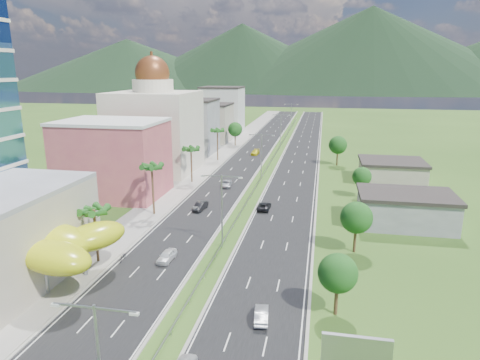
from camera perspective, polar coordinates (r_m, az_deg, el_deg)
The scene contains 35 objects.
ground at distance 55.18m, azimuth -4.82°, elevation -12.98°, with size 500.00×500.00×0.00m, color #2D5119.
road_left at distance 140.93m, azimuth 2.14°, elevation 4.17°, with size 11.00×260.00×0.04m, color black.
road_right at distance 139.47m, azimuth 8.25°, elevation 3.92°, with size 11.00×260.00×0.04m, color black.
sidewalk_left at distance 142.67m, azimuth -1.64°, elevation 4.32°, with size 7.00×260.00×0.12m, color gray.
median_guardrail at distance 122.31m, azimuth 4.31°, elevation 2.82°, with size 0.10×216.06×0.76m.
streetlight_median_b at distance 61.53m, azimuth -2.44°, elevation -3.15°, with size 6.04×0.25×11.00m.
streetlight_median_c at distance 99.72m, azimuth 2.88°, elevation 3.74°, with size 6.04×0.25×11.00m.
streetlight_median_d at distance 143.87m, azimuth 5.45°, elevation 7.04°, with size 6.04×0.25×11.00m.
streetlight_median_e at distance 188.42m, azimuth 6.82°, elevation 8.78°, with size 6.04×0.25×11.00m.
lime_canopy at distance 58.34m, azimuth -25.51°, elevation -7.48°, with size 18.00×15.00×7.40m.
pink_shophouse at distance 91.11m, azimuth -16.54°, elevation 2.59°, with size 20.00×15.00×15.00m, color #B54A5A.
domed_building at distance 111.08m, azimuth -11.26°, elevation 7.00°, with size 20.00×20.00×28.70m.
midrise_grey at distance 134.49m, azimuth -6.80°, elevation 7.02°, with size 16.00×15.00×16.00m, color gray.
midrise_beige at distance 155.61m, azimuth -4.32°, elevation 7.54°, with size 16.00×15.00×13.00m, color #A49787.
midrise_white at distance 177.50m, azimuth -2.37°, elevation 9.25°, with size 16.00×15.00×18.00m, color silver.
billboard at distance 35.98m, azimuth 15.18°, elevation -21.83°, with size 5.20×0.35×6.20m.
shed_near at distance 76.90m, azimuth 21.19°, elevation -3.83°, with size 15.00×10.00×5.00m, color gray.
shed_far at distance 105.87m, azimuth 19.54°, elevation 1.03°, with size 14.00×12.00×4.40m, color #A49787.
palm_tree_b at distance 59.93m, azimuth -18.89°, elevation -4.13°, with size 3.60×3.60×8.10m.
palm_tree_c at distance 76.81m, azimuth -11.68°, elevation 1.51°, with size 3.60×3.60×9.60m.
palm_tree_d at distance 98.16m, azimuth -6.55°, elevation 3.96°, with size 3.60×3.60×8.60m.
palm_tree_e at distance 121.79m, azimuth -3.04°, elevation 6.46°, with size 3.60×3.60×9.40m.
leafy_tree_lfar at distance 146.32m, azimuth -0.65°, elevation 6.77°, with size 4.90×4.90×8.05m.
leafy_tree_ra at distance 46.87m, azimuth 12.91°, elevation -12.03°, with size 4.20×4.20×6.90m.
leafy_tree_rb at distance 62.61m, azimuth 15.26°, elevation -4.88°, with size 4.55×4.55×7.47m.
leafy_tree_rc at distance 89.89m, azimuth 15.95°, elevation 0.43°, with size 3.85×3.85×6.33m.
leafy_tree_rd at distance 118.74m, azimuth 12.93°, elevation 4.57°, with size 4.90×4.90×8.05m.
mountain_ridge at distance 499.78m, azimuth 16.59°, elevation 11.08°, with size 860.00×140.00×90.00m, color black, non-canonical shape.
car_white_near_left at distance 60.10m, azimuth -9.75°, elevation -9.94°, with size 1.67×4.16×1.42m, color white.
car_dark_left at distance 79.96m, azimuth -5.32°, elevation -3.47°, with size 1.58×4.53×1.49m, color black.
car_silver_mid_left at distance 95.41m, azimuth -1.82°, elevation -0.47°, with size 2.21×4.79×1.33m, color #A7A9AF.
car_yellow_far_left at distance 131.16m, azimuth 2.05°, elevation 3.72°, with size 2.03×5.00×1.45m, color gold.
car_silver_right at distance 46.72m, azimuth 2.87°, elevation -17.47°, with size 1.40×4.01×1.32m, color #B8BBC0.
car_dark_far_right at distance 79.97m, azimuth 3.23°, elevation -3.49°, with size 2.19×4.74×1.32m, color black.
motorcycle at distance 61.43m, azimuth -15.37°, elevation -9.73°, with size 0.66×2.17×1.39m, color black.
Camera 1 is at (13.71, -46.98, 25.49)m, focal length 32.00 mm.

